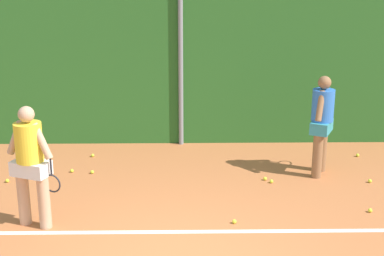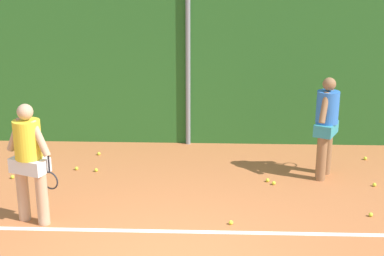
# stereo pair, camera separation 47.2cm
# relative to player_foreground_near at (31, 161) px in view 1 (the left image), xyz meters

# --- Properties ---
(ground_plane) EXTENTS (27.96, 27.96, 0.00)m
(ground_plane) POSITION_rel_player_foreground_near_xyz_m (2.18, 0.21, -1.04)
(ground_plane) COLOR #B76638
(hedge_fence_backdrop) EXTENTS (18.17, 0.25, 3.58)m
(hedge_fence_backdrop) POSITION_rel_player_foreground_near_xyz_m (2.18, 3.97, 0.75)
(hedge_fence_backdrop) COLOR #286023
(hedge_fence_backdrop) RESTS_ON ground_plane
(fence_post_center) EXTENTS (0.10, 0.10, 3.99)m
(fence_post_center) POSITION_rel_player_foreground_near_xyz_m (2.18, 3.79, 0.95)
(fence_post_center) COLOR gray
(fence_post_center) RESTS_ON ground_plane
(court_baseline_paint) EXTENTS (13.28, 0.10, 0.01)m
(court_baseline_paint) POSITION_rel_player_foreground_near_xyz_m (2.18, -0.25, -1.04)
(court_baseline_paint) COLOR white
(court_baseline_paint) RESTS_ON ground_plane
(player_foreground_near) EXTENTS (0.82, 0.50, 1.86)m
(player_foreground_near) POSITION_rel_player_foreground_near_xyz_m (0.00, 0.00, 0.00)
(player_foreground_near) COLOR tan
(player_foreground_near) RESTS_ON ground_plane
(player_midcourt) EXTENTS (0.52, 0.79, 1.86)m
(player_midcourt) POSITION_rel_player_foreground_near_xyz_m (4.74, 2.02, -0.00)
(player_midcourt) COLOR #8C603D
(player_midcourt) RESTS_ON ground_plane
(tennis_ball_2) EXTENTS (0.07, 0.07, 0.07)m
(tennis_ball_2) POSITION_rel_player_foreground_near_xyz_m (0.39, 3.00, -1.01)
(tennis_ball_2) COLOR #CCDB33
(tennis_ball_2) RESTS_ON ground_plane
(tennis_ball_3) EXTENTS (0.07, 0.07, 0.07)m
(tennis_ball_3) POSITION_rel_player_foreground_near_xyz_m (0.52, 2.09, -1.01)
(tennis_ball_3) COLOR #CCDB33
(tennis_ball_3) RESTS_ON ground_plane
(tennis_ball_4) EXTENTS (0.07, 0.07, 0.07)m
(tennis_ball_4) POSITION_rel_player_foreground_near_xyz_m (5.75, 2.93, -1.01)
(tennis_ball_4) COLOR #CCDB33
(tennis_ball_4) RESTS_ON ground_plane
(tennis_ball_5) EXTENTS (0.07, 0.07, 0.07)m
(tennis_ball_5) POSITION_rel_player_foreground_near_xyz_m (3.00, 0.01, -1.01)
(tennis_ball_5) COLOR #CCDB33
(tennis_ball_5) RESTS_ON ground_plane
(tennis_ball_8) EXTENTS (0.07, 0.07, 0.07)m
(tennis_ball_8) POSITION_rel_player_foreground_near_xyz_m (5.19, 0.37, -1.01)
(tennis_ball_8) COLOR #CCDB33
(tennis_ball_8) RESTS_ON ground_plane
(tennis_ball_9) EXTENTS (0.07, 0.07, 0.07)m
(tennis_ball_9) POSITION_rel_player_foreground_near_xyz_m (3.70, 1.71, -1.01)
(tennis_ball_9) COLOR #CCDB33
(tennis_ball_9) RESTS_ON ground_plane
(tennis_ball_10) EXTENTS (0.07, 0.07, 0.07)m
(tennis_ball_10) POSITION_rel_player_foreground_near_xyz_m (5.57, 1.58, -1.01)
(tennis_ball_10) COLOR #CCDB33
(tennis_ball_10) RESTS_ON ground_plane
(tennis_ball_11) EXTENTS (0.07, 0.07, 0.07)m
(tennis_ball_11) POSITION_rel_player_foreground_near_xyz_m (-0.94, 1.69, -1.01)
(tennis_ball_11) COLOR #CCDB33
(tennis_ball_11) RESTS_ON ground_plane
(tennis_ball_12) EXTENTS (0.07, 0.07, 0.07)m
(tennis_ball_12) POSITION_rel_player_foreground_near_xyz_m (0.13, 2.16, -1.01)
(tennis_ball_12) COLOR #CCDB33
(tennis_ball_12) RESTS_ON ground_plane
(tennis_ball_13) EXTENTS (0.07, 0.07, 0.07)m
(tennis_ball_13) POSITION_rel_player_foreground_near_xyz_m (3.80, 1.59, -1.01)
(tennis_ball_13) COLOR #CCDB33
(tennis_ball_13) RESTS_ON ground_plane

